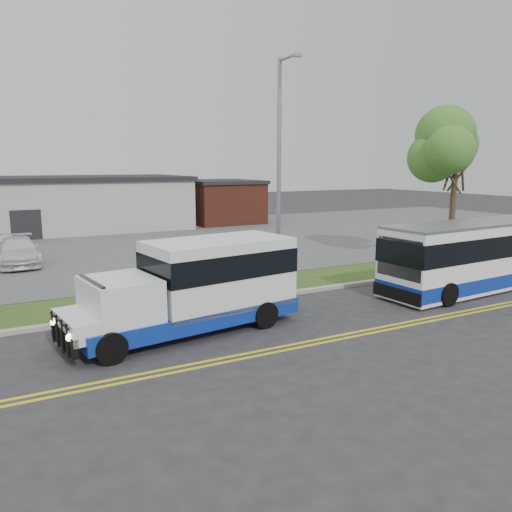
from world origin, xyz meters
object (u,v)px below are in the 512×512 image
tree_east (457,147)px  transit_bus (484,254)px  shuttle_bus (199,283)px  streetlight_near (280,166)px  parked_car_b (18,251)px

tree_east → transit_bus: bearing=-125.6°
shuttle_bus → transit_bus: bearing=-10.3°
tree_east → shuttle_bus: size_ratio=1.07×
tree_east → streetlight_near: size_ratio=0.88×
tree_east → parked_car_b: size_ratio=1.71×
tree_east → parked_car_b: bearing=155.0°
streetlight_near → parked_car_b: bearing=134.8°
shuttle_bus → transit_bus: 12.91m
streetlight_near → shuttle_bus: 7.57m
transit_bus → parked_car_b: transit_bus is taller
parked_car_b → transit_bus: bearing=-39.7°
streetlight_near → transit_bus: (7.61, -4.46, -3.76)m
streetlight_near → shuttle_bus: size_ratio=1.22×
streetlight_near → parked_car_b: (-9.95, 10.03, -4.43)m
streetlight_near → transit_bus: bearing=-30.4°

